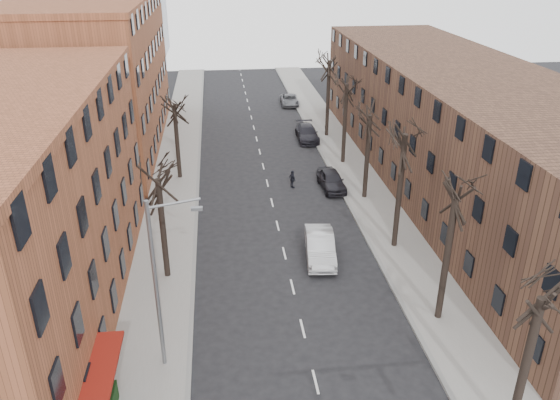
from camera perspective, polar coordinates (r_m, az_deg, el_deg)
name	(u,v)px	position (r m, az deg, el deg)	size (l,w,h in m)	color
sidewalk_left	(176,173)	(50.27, -10.79, 2.75)	(4.00, 90.00, 0.15)	gray
sidewalk_right	(349,166)	(51.53, 7.25, 3.57)	(4.00, 90.00, 0.15)	gray
building_left_far	(93,77)	(57.97, -18.93, 12.03)	(12.00, 28.00, 14.00)	brown
building_right	(461,128)	(48.07, 18.35, 7.11)	(12.00, 50.00, 10.00)	#533626
tree_right_b	(437,318)	(32.26, 16.13, -11.80)	(5.20, 5.20, 10.80)	black
tree_right_c	(394,247)	(38.47, 11.80, -4.80)	(5.20, 5.20, 11.60)	black
tree_right_d	(364,198)	(45.24, 8.78, 0.20)	(5.20, 5.20, 10.00)	black
tree_right_e	(343,163)	(52.37, 6.57, 3.88)	(5.20, 5.20, 10.80)	black
tree_right_f	(326,136)	(59.71, 4.88, 6.65)	(5.20, 5.20, 11.60)	black
tree_left_a	(168,277)	(35.17, -11.63, -7.87)	(5.20, 5.20, 9.50)	black
tree_left_b	(180,178)	(49.35, -10.39, 2.25)	(5.20, 5.20, 9.50)	black
streetlight	(159,279)	(25.72, -12.52, -8.11)	(2.45, 0.22, 9.03)	slate
silver_sedan	(320,246)	(36.10, 4.21, -4.85)	(1.80, 5.16, 1.70)	#B5B8BC
parked_car_near	(331,180)	(46.39, 5.40, 2.10)	(1.85, 4.59, 1.56)	black
parked_car_mid	(307,133)	(58.19, 2.85, 7.00)	(2.12, 5.22, 1.52)	black
parked_car_far	(290,100)	(71.52, 1.00, 10.41)	(2.17, 4.71, 1.31)	slate
pedestrian_crossing	(292,179)	(46.33, 1.30, 2.18)	(0.91, 0.38, 1.56)	black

